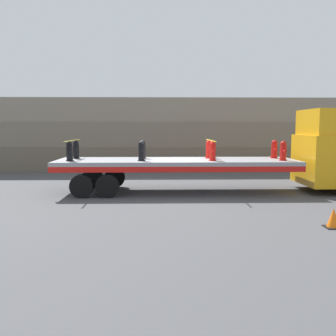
% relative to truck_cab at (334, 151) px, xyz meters
% --- Properties ---
extents(ground_plane, '(120.00, 120.00, 0.00)m').
position_rel_truck_cab_xyz_m(ground_plane, '(-6.08, 0.00, -1.55)').
color(ground_plane, '#474749').
extents(rock_cliff, '(60.00, 3.30, 4.10)m').
position_rel_truck_cab_xyz_m(rock_cliff, '(-6.08, 7.90, 0.50)').
color(rock_cliff, '#665B4C').
rests_on(rock_cliff, ground_plane).
extents(truck_cab, '(2.38, 2.64, 3.15)m').
position_rel_truck_cab_xyz_m(truck_cab, '(0.00, 0.00, 0.00)').
color(truck_cab, orange).
rests_on(truck_cab, ground_plane).
extents(flatbed_trailer, '(9.05, 2.55, 1.25)m').
position_rel_truck_cab_xyz_m(flatbed_trailer, '(-6.64, 0.00, -0.53)').
color(flatbed_trailer, gray).
rests_on(flatbed_trailer, ground_plane).
extents(fire_hydrant_black_near_0, '(0.28, 0.51, 0.72)m').
position_rel_truck_cab_xyz_m(fire_hydrant_black_near_0, '(-10.01, -0.54, 0.04)').
color(fire_hydrant_black_near_0, black).
rests_on(fire_hydrant_black_near_0, flatbed_trailer).
extents(fire_hydrant_black_far_0, '(0.28, 0.51, 0.72)m').
position_rel_truck_cab_xyz_m(fire_hydrant_black_far_0, '(-10.01, 0.54, 0.04)').
color(fire_hydrant_black_far_0, black).
rests_on(fire_hydrant_black_far_0, flatbed_trailer).
extents(fire_hydrant_black_near_1, '(0.28, 0.51, 0.72)m').
position_rel_truck_cab_xyz_m(fire_hydrant_black_near_1, '(-7.39, -0.54, 0.04)').
color(fire_hydrant_black_near_1, black).
rests_on(fire_hydrant_black_near_1, flatbed_trailer).
extents(fire_hydrant_black_far_1, '(0.28, 0.51, 0.72)m').
position_rel_truck_cab_xyz_m(fire_hydrant_black_far_1, '(-7.39, 0.54, 0.04)').
color(fire_hydrant_black_far_1, black).
rests_on(fire_hydrant_black_far_1, flatbed_trailer).
extents(fire_hydrant_red_near_2, '(0.28, 0.51, 0.72)m').
position_rel_truck_cab_xyz_m(fire_hydrant_red_near_2, '(-4.78, -0.54, 0.04)').
color(fire_hydrant_red_near_2, red).
rests_on(fire_hydrant_red_near_2, flatbed_trailer).
extents(fire_hydrant_red_far_2, '(0.28, 0.51, 0.72)m').
position_rel_truck_cab_xyz_m(fire_hydrant_red_far_2, '(-4.78, 0.54, 0.04)').
color(fire_hydrant_red_far_2, red).
rests_on(fire_hydrant_red_far_2, flatbed_trailer).
extents(fire_hydrant_red_near_3, '(0.28, 0.51, 0.72)m').
position_rel_truck_cab_xyz_m(fire_hydrant_red_near_3, '(-2.16, -0.54, 0.04)').
color(fire_hydrant_red_near_3, red).
rests_on(fire_hydrant_red_near_3, flatbed_trailer).
extents(fire_hydrant_red_far_3, '(0.28, 0.51, 0.72)m').
position_rel_truck_cab_xyz_m(fire_hydrant_red_far_3, '(-2.16, 0.54, 0.04)').
color(fire_hydrant_red_far_3, red).
rests_on(fire_hydrant_red_far_3, flatbed_trailer).
extents(cargo_strap_rear, '(0.05, 2.64, 0.01)m').
position_rel_truck_cab_xyz_m(cargo_strap_rear, '(-10.01, 0.00, 0.42)').
color(cargo_strap_rear, yellow).
rests_on(cargo_strap_rear, fire_hydrant_black_near_0).
extents(cargo_strap_middle, '(0.05, 2.64, 0.01)m').
position_rel_truck_cab_xyz_m(cargo_strap_middle, '(-4.78, 0.00, 0.42)').
color(cargo_strap_middle, yellow).
rests_on(cargo_strap_middle, fire_hydrant_red_near_2).
extents(traffic_cone, '(0.40, 0.40, 0.50)m').
position_rel_truck_cab_xyz_m(traffic_cone, '(-2.44, -5.26, -1.31)').
color(traffic_cone, black).
rests_on(traffic_cone, ground_plane).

